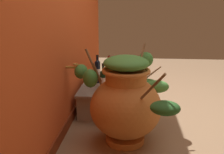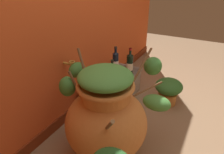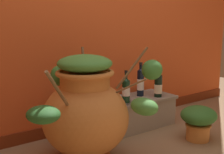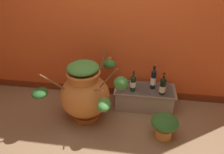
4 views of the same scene
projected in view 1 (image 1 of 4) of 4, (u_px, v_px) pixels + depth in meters
The scene contains 7 objects.
ground_plane at pixel (175, 125), 2.71m from camera, with size 7.00×7.00×0.00m, color #896B4C.
terracotta_urn at pixel (126, 101), 2.31m from camera, with size 1.11×0.92×0.85m.
stone_ledge at pixel (99, 95), 3.13m from camera, with size 0.84×0.39×0.30m.
wine_bottle_left at pixel (103, 79), 2.89m from camera, with size 0.08×0.08×0.30m.
wine_bottle_middle at pixel (109, 70), 3.27m from camera, with size 0.08×0.08×0.31m.
wine_bottle_right at pixel (98, 71), 3.15m from camera, with size 0.07×0.07×0.34m.
potted_shrub at pixel (147, 89), 3.30m from camera, with size 0.32×0.31×0.31m.
Camera 1 is at (-2.52, 0.44, 1.22)m, focal length 41.55 mm.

